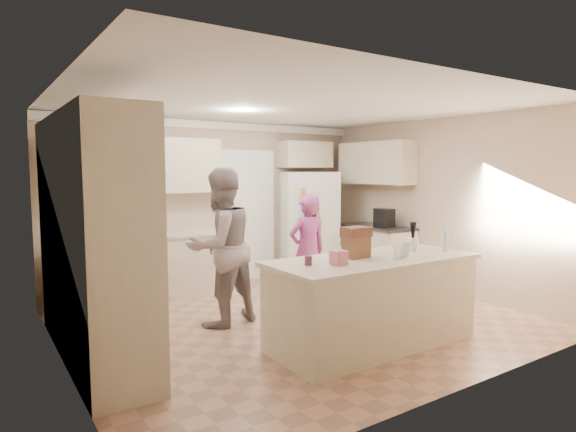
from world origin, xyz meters
TOP-DOWN VIEW (x-y plane):
  - floor at (0.00, 0.00)m, footprint 5.20×4.60m
  - ceiling at (0.00, 0.00)m, footprint 5.20×4.60m
  - wall_back at (0.00, 2.31)m, footprint 5.20×0.02m
  - wall_front at (0.00, -2.31)m, footprint 5.20×0.02m
  - wall_left at (-2.61, 0.00)m, footprint 0.02×4.60m
  - wall_right at (2.61, 0.00)m, footprint 0.02×4.60m
  - crown_back at (0.00, 2.26)m, footprint 5.20×0.08m
  - pantry_bank at (-2.30, 0.20)m, footprint 0.60×2.60m
  - back_base_cab at (-1.15, 2.00)m, footprint 2.20×0.60m
  - back_countertop at (-1.15, 1.99)m, footprint 2.24×0.63m
  - back_upper_cab at (-1.15, 2.12)m, footprint 2.20×0.35m
  - doorway_opening at (0.55, 2.28)m, footprint 0.90×0.06m
  - doorway_casing at (0.55, 2.24)m, footprint 1.02×0.03m
  - wall_frame_upper at (0.02, 2.27)m, footprint 0.15×0.02m
  - wall_frame_lower at (0.02, 2.27)m, footprint 0.15×0.02m
  - refrigerator at (1.55, 1.90)m, footprint 1.07×0.94m
  - fridge_seam at (1.55, 1.54)m, footprint 0.02×0.02m
  - fridge_dispenser at (1.33, 1.53)m, footprint 0.22×0.03m
  - fridge_handle_l at (1.50, 1.53)m, footprint 0.02×0.02m
  - fridge_handle_r at (1.60, 1.53)m, footprint 0.02×0.02m
  - over_fridge_cab at (1.65, 2.12)m, footprint 0.95×0.35m
  - right_base_cab at (2.30, 1.00)m, footprint 0.60×1.20m
  - right_countertop at (2.29, 1.00)m, footprint 0.63×1.24m
  - right_upper_cab at (2.43, 1.20)m, footprint 0.35×1.50m
  - coffee_maker at (2.25, 0.80)m, footprint 0.22×0.28m
  - island_base at (0.20, -1.10)m, footprint 2.20×0.90m
  - island_top at (0.20, -1.10)m, footprint 2.28×0.96m
  - utensil_crock at (0.85, -1.05)m, footprint 0.13×0.13m
  - tissue_box at (-0.35, -1.20)m, footprint 0.13×0.13m
  - tissue_plume at (-0.35, -1.20)m, footprint 0.08×0.08m
  - dollhouse_body at (0.05, -1.00)m, footprint 0.26×0.18m
  - dollhouse_roof at (0.05, -1.00)m, footprint 0.28×0.20m
  - jam_jar at (-0.60, -1.05)m, footprint 0.07×0.07m
  - greeting_card_a at (0.35, -1.30)m, footprint 0.12×0.06m
  - greeting_card_b at (0.50, -1.25)m, footprint 0.12×0.05m
  - water_bottle at (1.15, -1.25)m, footprint 0.07×0.07m
  - shaker_salt at (1.02, -0.88)m, footprint 0.05×0.05m
  - shaker_pepper at (1.09, -0.88)m, footprint 0.05×0.05m
  - teen_boy at (-0.83, 0.39)m, footprint 1.04×0.89m
  - teen_girl at (0.48, 0.45)m, footprint 0.58×0.40m
  - fridge_magnets at (1.55, 1.53)m, footprint 0.76×0.02m

SIDE VIEW (x-z plane):
  - floor at x=0.00m, z-range -0.02..0.00m
  - back_base_cab at x=-1.15m, z-range 0.00..0.88m
  - right_base_cab at x=2.30m, z-range 0.00..0.88m
  - island_base at x=0.20m, z-range 0.00..0.88m
  - teen_girl at x=0.48m, z-range 0.00..1.51m
  - back_countertop at x=-1.15m, z-range 0.88..0.92m
  - refrigerator at x=1.55m, z-range 0.00..1.80m
  - fridge_seam at x=1.55m, z-range 0.01..1.79m
  - right_countertop at x=2.29m, z-range 0.88..0.92m
  - island_top at x=0.20m, z-range 0.88..0.93m
  - fridge_magnets at x=1.55m, z-range 0.18..1.62m
  - teen_boy at x=-0.83m, z-range 0.00..1.86m
  - jam_jar at x=-0.60m, z-range 0.93..1.02m
  - shaker_salt at x=1.02m, z-range 0.93..1.02m
  - shaker_pepper at x=1.09m, z-range 0.93..1.02m
  - tissue_box at x=-0.35m, z-range 0.93..1.07m
  - utensil_crock at x=0.85m, z-range 0.93..1.07m
  - greeting_card_a at x=0.35m, z-range 0.93..1.08m
  - greeting_card_b at x=0.50m, z-range 0.93..1.08m
  - dollhouse_body at x=0.05m, z-range 0.93..1.15m
  - water_bottle at x=1.15m, z-range 0.92..1.17m
  - doorway_opening at x=0.55m, z-range 0.00..2.10m
  - doorway_casing at x=0.55m, z-range -0.06..2.16m
  - fridge_handle_l at x=1.50m, z-range 0.62..1.48m
  - fridge_handle_r at x=1.60m, z-range 0.62..1.48m
  - coffee_maker at x=2.25m, z-range 0.92..1.22m
  - tissue_plume at x=-0.35m, z-range 1.06..1.15m
  - fridge_dispenser at x=1.33m, z-range 0.97..1.32m
  - pantry_bank at x=-2.30m, z-range 0.00..2.35m
  - dollhouse_roof at x=0.05m, z-range 1.15..1.25m
  - wall_frame_lower at x=0.02m, z-range 1.18..1.38m
  - wall_back at x=0.00m, z-range 0.00..2.60m
  - wall_front at x=0.00m, z-range 0.00..2.60m
  - wall_left at x=-2.61m, z-range 0.00..2.60m
  - wall_right at x=2.61m, z-range 0.00..2.60m
  - wall_frame_upper at x=0.02m, z-range 1.45..1.65m
  - back_upper_cab at x=-1.15m, z-range 1.50..2.30m
  - right_upper_cab at x=2.43m, z-range 1.60..2.30m
  - over_fridge_cab at x=1.65m, z-range 1.88..2.33m
  - crown_back at x=0.00m, z-range 2.47..2.59m
  - ceiling at x=0.00m, z-range 2.60..2.62m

